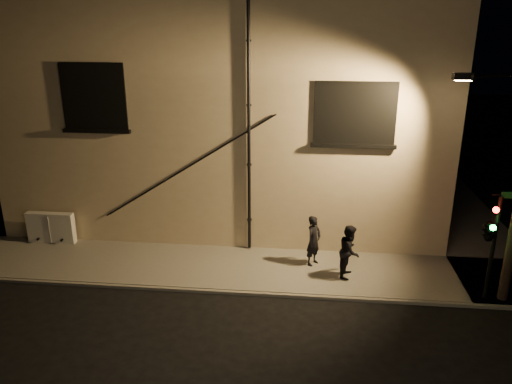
# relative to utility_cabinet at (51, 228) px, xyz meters

# --- Properties ---
(ground) EXTENTS (90.00, 90.00, 0.00)m
(ground) POSITION_rel_utility_cabinet_xyz_m (9.01, -2.70, -0.69)
(ground) COLOR black
(sidewalk) EXTENTS (21.00, 16.00, 0.12)m
(sidewalk) POSITION_rel_utility_cabinet_xyz_m (10.24, 1.69, -0.63)
(sidewalk) COLOR slate
(sidewalk) RESTS_ON ground
(building) EXTENTS (16.20, 12.23, 8.80)m
(building) POSITION_rel_utility_cabinet_xyz_m (6.01, 6.29, 3.72)
(building) COLOR beige
(building) RESTS_ON ground
(utility_cabinet) EXTENTS (1.72, 0.29, 1.13)m
(utility_cabinet) POSITION_rel_utility_cabinet_xyz_m (0.00, 0.00, 0.00)
(utility_cabinet) COLOR silver
(utility_cabinet) RESTS_ON sidewalk
(pedestrian_a) EXTENTS (0.68, 0.74, 1.69)m
(pedestrian_a) POSITION_rel_utility_cabinet_xyz_m (9.45, -0.75, 0.28)
(pedestrian_a) COLOR black
(pedestrian_a) RESTS_ON sidewalk
(pedestrian_b) EXTENTS (0.84, 0.97, 1.70)m
(pedestrian_b) POSITION_rel_utility_cabinet_xyz_m (10.56, -1.44, 0.29)
(pedestrian_b) COLOR black
(pedestrian_b) RESTS_ON sidewalk
(traffic_signal) EXTENTS (1.21, 1.91, 3.26)m
(traffic_signal) POSITION_rel_utility_cabinet_xyz_m (14.25, -2.46, 1.62)
(traffic_signal) COLOR black
(traffic_signal) RESTS_ON sidewalk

